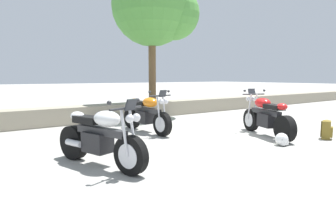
% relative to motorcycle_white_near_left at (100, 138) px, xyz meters
% --- Properties ---
extents(ground_plane, '(120.00, 120.00, 0.00)m').
position_rel_motorcycle_white_near_left_xyz_m(ground_plane, '(3.81, -0.03, -0.49)').
color(ground_plane, '#A3A099').
extents(stone_wall, '(36.00, 0.80, 0.55)m').
position_rel_motorcycle_white_near_left_xyz_m(stone_wall, '(3.81, 4.77, -0.21)').
color(stone_wall, gray).
rests_on(stone_wall, ground).
extents(motorcycle_white_near_left, '(0.95, 2.00, 1.18)m').
position_rel_motorcycle_white_near_left_xyz_m(motorcycle_white_near_left, '(0.00, 0.00, 0.00)').
color(motorcycle_white_near_left, black).
rests_on(motorcycle_white_near_left, ground).
extents(motorcycle_orange_centre, '(0.67, 2.07, 1.18)m').
position_rel_motorcycle_white_near_left_xyz_m(motorcycle_orange_centre, '(2.13, 2.14, 0.00)').
color(motorcycle_orange_centre, black).
rests_on(motorcycle_orange_centre, ground).
extents(motorcycle_red_far_right, '(0.96, 1.99, 1.18)m').
position_rel_motorcycle_white_near_left_xyz_m(motorcycle_red_far_right, '(4.42, 0.01, 0.00)').
color(motorcycle_red_far_right, black).
rests_on(motorcycle_red_far_right, ground).
extents(rider_backpack, '(0.35, 0.33, 0.47)m').
position_rel_motorcycle_white_near_left_xyz_m(rider_backpack, '(5.31, -1.08, -0.24)').
color(rider_backpack, brown).
rests_on(rider_backpack, ground).
extents(rider_helmet, '(0.28, 0.28, 0.28)m').
position_rel_motorcycle_white_near_left_xyz_m(rider_helmet, '(3.82, -0.87, -0.35)').
color(rider_helmet, silver).
rests_on(rider_helmet, ground).
extents(leafy_tree_mid_left, '(3.14, 3.00, 5.09)m').
position_rel_motorcycle_white_near_left_xyz_m(leafy_tree_mid_left, '(4.14, 4.78, 3.58)').
color(leafy_tree_mid_left, brown).
rests_on(leafy_tree_mid_left, stone_wall).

